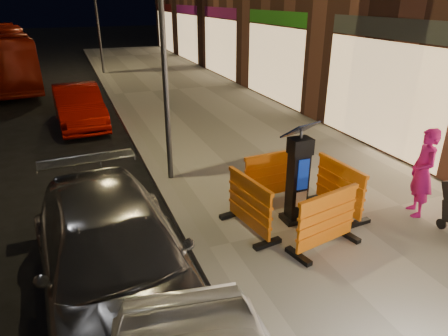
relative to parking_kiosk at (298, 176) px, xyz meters
name	(u,v)px	position (x,y,z in m)	size (l,w,h in m)	color
ground_plane	(201,257)	(-1.94, -0.26, -1.06)	(120.00, 120.00, 0.00)	black
sidewalk	(349,220)	(1.06, -0.26, -0.98)	(6.00, 60.00, 0.15)	gray
kerb	(201,253)	(-1.94, -0.26, -0.98)	(0.30, 60.00, 0.15)	slate
parking_kiosk	(298,176)	(0.00, 0.00, 0.00)	(0.57, 0.57, 1.82)	black
barrier_front	(327,221)	(0.00, -0.95, -0.40)	(1.30, 0.54, 1.01)	orange
barrier_back	(272,176)	(0.00, 0.95, -0.40)	(1.30, 0.54, 1.01)	orange
barrier_kerbside	(249,205)	(-0.95, 0.00, -0.40)	(1.30, 0.54, 1.01)	orange
barrier_bldgside	(340,188)	(0.95, 0.00, -0.40)	(1.30, 0.54, 1.01)	orange
car_silver	(120,297)	(-3.36, -0.77, -1.06)	(2.00, 4.92, 1.43)	#9F9FA4
car_red	(81,125)	(-3.40, 8.33, -1.06)	(1.42, 4.06, 1.34)	#850802
bus_doubledecker	(8,85)	(-6.44, 16.83, -1.06)	(2.34, 9.99, 2.78)	maroon
man	(423,173)	(2.30, -0.62, -0.05)	(0.63, 0.41, 1.72)	#AA1168
street_lamp_mid	(163,43)	(-1.69, 2.74, 2.09)	(0.12, 0.12, 6.00)	#3F3F44
street_lamp_far	(97,15)	(-1.69, 17.74, 2.09)	(0.12, 0.12, 6.00)	#3F3F44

